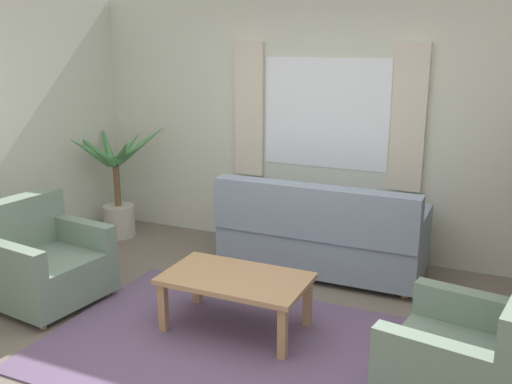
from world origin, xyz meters
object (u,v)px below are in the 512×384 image
Objects in this scene: armchair_left at (43,262)px; armchair_right at (472,364)px; potted_plant at (117,184)px; coffee_table at (236,283)px; couch at (321,236)px.

armchair_left is 3.44m from armchair_right.
coffee_table is at bearing -32.90° from potted_plant.
coffee_table is (1.71, 0.23, 0.03)m from armchair_left.
potted_plant reaches higher than couch.
armchair_left is (-1.96, -1.55, -0.01)m from couch.
armchair_left is 0.73× the size of potted_plant.
couch is 1.49× the size of potted_plant.
potted_plant is at bearing 147.10° from coffee_table.
coffee_table is at bearing -75.19° from armchair_left.
couch reaches higher than armchair_left.
couch reaches higher than coffee_table.
coffee_table is 0.86× the size of potted_plant.
couch is 2.27m from armchair_right.
armchair_left and armchair_right have the same top height.
couch is at bearing -129.93° from armchair_right.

